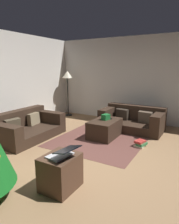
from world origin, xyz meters
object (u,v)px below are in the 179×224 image
(laptop, at_px, (63,153))
(book_stack, at_px, (141,144))
(couch_right, at_px, (133,120))
(gift_box, at_px, (106,117))
(ottoman, at_px, (105,129))
(tv_remote, at_px, (109,119))
(side_table, at_px, (60,172))
(couch_left, at_px, (26,127))
(corner_lamp, at_px, (67,78))

(laptop, xyz_separation_m, book_stack, (2.10, -0.50, -0.49))
(couch_right, bearing_deg, gift_box, 66.25)
(book_stack, bearing_deg, ottoman, 80.01)
(gift_box, height_order, tv_remote, gift_box)
(gift_box, distance_m, side_table, 2.37)
(couch_left, bearing_deg, tv_remote, 123.34)
(couch_left, relative_size, book_stack, 6.02)
(ottoman, bearing_deg, couch_right, -22.97)
(gift_box, xyz_separation_m, tv_remote, (0.10, -0.04, -0.06))
(gift_box, xyz_separation_m, laptop, (-2.33, -0.45, 0.06))
(couch_right, bearing_deg, tv_remote, 65.83)
(gift_box, relative_size, side_table, 0.37)
(gift_box, distance_m, corner_lamp, 2.64)
(tv_remote, xyz_separation_m, corner_lamp, (1.25, 2.15, 0.89))
(laptop, distance_m, book_stack, 2.22)
(ottoman, relative_size, book_stack, 3.19)
(couch_left, distance_m, gift_box, 1.96)
(ottoman, bearing_deg, couch_left, 120.93)
(tv_remote, bearing_deg, couch_left, 97.72)
(couch_right, xyz_separation_m, corner_lamp, (0.46, 2.52, 1.07))
(gift_box, bearing_deg, couch_left, 122.44)
(couch_left, height_order, couch_right, couch_left)
(couch_right, relative_size, side_table, 3.19)
(couch_right, height_order, book_stack, couch_right)
(couch_right, relative_size, laptop, 3.95)
(couch_right, bearing_deg, ottoman, 67.91)
(couch_right, height_order, side_table, couch_right)
(couch_left, bearing_deg, couch_right, 132.39)
(couch_left, distance_m, book_stack, 2.73)
(ottoman, xyz_separation_m, side_table, (-2.26, -0.39, 0.04))
(tv_remote, bearing_deg, corner_lamp, 33.41)
(couch_left, bearing_deg, side_table, 57.24)
(couch_left, relative_size, laptop, 4.04)
(couch_left, height_order, side_table, couch_left)
(couch_right, xyz_separation_m, gift_box, (-0.89, 0.41, 0.23))
(gift_box, bearing_deg, tv_remote, -21.28)
(tv_remote, bearing_deg, couch_right, -51.55)
(gift_box, bearing_deg, corner_lamp, 57.50)
(couch_right, xyz_separation_m, tv_remote, (-0.79, 0.37, 0.18))
(couch_left, bearing_deg, book_stack, 106.70)
(couch_left, xyz_separation_m, tv_remote, (1.15, -1.68, 0.18))
(couch_right, height_order, corner_lamp, corner_lamp)
(laptop, xyz_separation_m, corner_lamp, (3.67, 2.57, 0.78))
(laptop, bearing_deg, couch_right, 0.86)
(ottoman, xyz_separation_m, laptop, (-2.27, -0.45, 0.34))
(corner_lamp, bearing_deg, ottoman, -123.46)
(couch_right, distance_m, tv_remote, 0.89)
(couch_left, distance_m, ottoman, 1.93)
(couch_right, distance_m, gift_box, 1.00)
(book_stack, bearing_deg, couch_left, 107.58)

